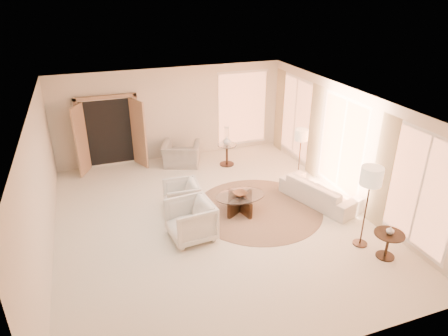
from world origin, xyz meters
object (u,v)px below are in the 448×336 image
object	(u,v)px
side_table	(227,152)
floor_lamp_near	(301,137)
armchair_right	(191,219)
coffee_table	(240,201)
floor_lamp_far	(371,180)
bowl	(240,194)
accent_chair	(181,150)
armchair_left	(181,195)
sofa	(320,192)
end_table	(388,241)
end_vase	(390,230)
side_vase	(227,141)

from	to	relation	value
side_table	floor_lamp_near	xyz separation A→B (m)	(1.54, -1.60, 0.86)
armchair_right	coffee_table	distance (m)	1.56
floor_lamp_far	bowl	xyz separation A→B (m)	(-1.91, 2.10, -1.04)
accent_chair	bowl	xyz separation A→B (m)	(0.66, -3.10, 0.01)
armchair_left	armchair_right	bearing A→B (deg)	-1.00
floor_lamp_near	floor_lamp_far	xyz separation A→B (m)	(-0.27, -3.17, 0.26)
sofa	side_table	distance (m)	3.24
coffee_table	bowl	distance (m)	0.20
floor_lamp_near	bowl	world-z (taller)	floor_lamp_near
armchair_right	accent_chair	world-z (taller)	accent_chair
coffee_table	armchair_left	bearing A→B (deg)	158.12
armchair_left	bowl	bearing A→B (deg)	71.62
end_table	floor_lamp_far	xyz separation A→B (m)	(-0.21, 0.53, 1.14)
coffee_table	side_table	bearing A→B (deg)	76.62
armchair_right	coffee_table	bearing A→B (deg)	109.52
side_table	accent_chair	bearing A→B (deg)	161.50
floor_lamp_near	armchair_right	bearing A→B (deg)	-154.31
coffee_table	end_vase	bearing A→B (deg)	-51.16
end_vase	end_table	bearing A→B (deg)	90.00
accent_chair	coffee_table	world-z (taller)	accent_chair
sofa	end_vase	distance (m)	2.40
end_vase	accent_chair	bearing A→B (deg)	115.84
coffee_table	side_vase	bearing A→B (deg)	76.62
armchair_left	side_vase	xyz separation A→B (m)	(1.94, 2.14, 0.37)
floor_lamp_far	end_vase	world-z (taller)	floor_lamp_far
coffee_table	floor_lamp_far	xyz separation A→B (m)	(1.91, -2.10, 1.25)
floor_lamp_far	end_vase	bearing A→B (deg)	-68.26
sofa	floor_lamp_far	distance (m)	2.22
sofa	side_table	size ratio (longest dim) A/B	3.11
side_table	floor_lamp_near	size ratio (longest dim) A/B	0.44
armchair_left	end_vase	xyz separation A→B (m)	(3.42, -3.15, 0.23)
armchair_left	bowl	xyz separation A→B (m)	(1.31, -0.52, 0.08)
armchair_right	bowl	distance (m)	1.54
armchair_right	floor_lamp_far	xyz separation A→B (m)	(3.30, -1.44, 1.06)
sofa	armchair_left	bearing A→B (deg)	58.27
side_table	bowl	bearing A→B (deg)	-103.38
side_table	side_vase	distance (m)	0.38
side_table	floor_lamp_far	xyz separation A→B (m)	(1.27, -4.77, 1.13)
armchair_right	coffee_table	xyz separation A→B (m)	(1.40, 0.66, -0.19)
armchair_right	end_vase	world-z (taller)	armchair_right
end_vase	floor_lamp_far	bearing A→B (deg)	111.74
armchair_left	floor_lamp_near	world-z (taller)	floor_lamp_near
armchair_left	sofa	bearing A→B (deg)	80.38
side_vase	side_table	bearing A→B (deg)	0.00
end_table	floor_lamp_far	world-z (taller)	floor_lamp_far
end_table	side_table	bearing A→B (deg)	105.63
coffee_table	floor_lamp_near	world-z (taller)	floor_lamp_near
end_table	end_vase	distance (m)	0.25
side_table	bowl	size ratio (longest dim) A/B	2.08
sofa	armchair_left	world-z (taller)	armchair_left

